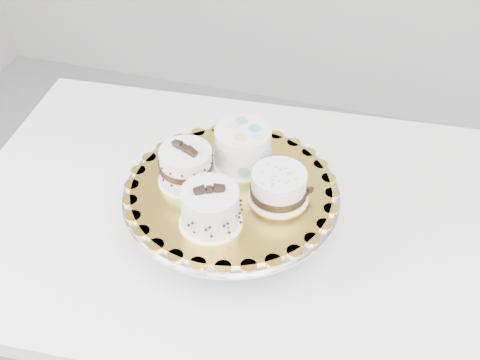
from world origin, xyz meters
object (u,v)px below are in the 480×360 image
(table, at_px, (243,239))
(cake_stand, at_px, (231,204))
(cake_banded, at_px, (186,167))
(cake_dots, at_px, (243,146))
(cake_ribbon, at_px, (279,186))
(cake_board, at_px, (231,189))
(cake_swirl, at_px, (210,208))

(table, height_order, cake_stand, cake_stand)
(cake_banded, height_order, cake_dots, cake_banded)
(cake_banded, relative_size, cake_ribbon, 0.97)
(table, bearing_deg, cake_board, -100.82)
(cake_board, distance_m, cake_ribbon, 0.09)
(cake_board, bearing_deg, cake_dots, 90.11)
(table, height_order, cake_ribbon, cake_ribbon)
(cake_banded, xyz_separation_m, cake_ribbon, (0.18, 0.00, -0.01))
(table, xyz_separation_m, cake_stand, (-0.01, -0.06, 0.16))
(cake_ribbon, bearing_deg, cake_banded, -155.01)
(cake_board, height_order, cake_banded, cake_banded)
(cake_stand, distance_m, cake_swirl, 0.12)
(table, relative_size, cake_swirl, 9.20)
(cake_dots, xyz_separation_m, cake_ribbon, (0.09, -0.08, -0.01))
(cake_stand, bearing_deg, cake_dots, 90.11)
(cake_swirl, relative_size, cake_ribbon, 1.02)
(cake_stand, height_order, cake_ribbon, cake_ribbon)
(table, relative_size, cake_ribbon, 9.38)
(table, xyz_separation_m, cake_ribbon, (0.08, -0.06, 0.22))
(table, height_order, cake_dots, cake_dots)
(cake_banded, bearing_deg, cake_swirl, -26.30)
(cake_dots, height_order, cake_ribbon, cake_dots)
(table, height_order, cake_board, cake_board)
(cake_stand, bearing_deg, cake_board, 135.00)
(cake_stand, distance_m, cake_ribbon, 0.11)
(cake_stand, relative_size, cake_dots, 3.13)
(cake_banded, bearing_deg, cake_dots, 66.20)
(cake_dots, bearing_deg, cake_board, -103.37)
(cake_dots, bearing_deg, table, -82.93)
(cake_swirl, bearing_deg, cake_stand, 58.61)
(cake_banded, xyz_separation_m, cake_dots, (0.09, 0.08, 0.01))
(cake_banded, height_order, cake_ribbon, cake_banded)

